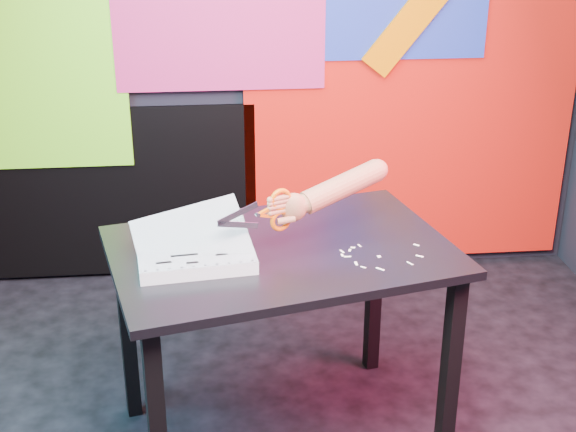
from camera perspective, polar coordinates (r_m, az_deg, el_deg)
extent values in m
cube|color=black|center=(0.90, 14.86, -13.02)|extent=(3.00, 0.01, 2.70)
cube|color=red|center=(3.90, 8.76, 7.81)|extent=(1.60, 0.02, 1.60)
cube|color=#BF2566|center=(3.66, -4.95, 14.99)|extent=(0.95, 0.02, 0.80)
cube|color=#75F021|center=(3.79, -17.21, 10.49)|extent=(0.75, 0.02, 1.00)
cube|color=black|center=(3.94, -11.79, 1.60)|extent=(1.30, 0.02, 0.85)
cube|color=black|center=(2.96, -11.35, -7.94)|extent=(0.06, 0.06, 0.72)
cube|color=black|center=(2.74, 11.45, -10.81)|extent=(0.06, 0.06, 0.72)
cube|color=black|center=(3.19, 6.13, -5.15)|extent=(0.06, 0.06, 0.72)
cube|color=#363637|center=(2.61, -0.48, -2.57)|extent=(1.23, 0.96, 0.03)
cube|color=white|center=(2.52, -6.60, -2.81)|extent=(0.38, 0.30, 0.04)
cube|color=silver|center=(2.51, -6.62, -2.36)|extent=(0.38, 0.30, 0.00)
cube|color=silver|center=(2.51, -6.62, -2.26)|extent=(0.38, 0.29, 0.11)
cube|color=silver|center=(2.51, -6.87, -1.63)|extent=(0.40, 0.27, 0.19)
cylinder|color=black|center=(2.40, -10.10, -3.87)|extent=(0.01, 0.01, 0.00)
cylinder|color=black|center=(2.40, -9.26, -3.80)|extent=(0.01, 0.01, 0.00)
cylinder|color=black|center=(2.40, -8.41, -3.73)|extent=(0.01, 0.01, 0.00)
cylinder|color=black|center=(2.40, -7.57, -3.65)|extent=(0.01, 0.01, 0.00)
cylinder|color=black|center=(2.40, -6.73, -3.58)|extent=(0.01, 0.01, 0.00)
cylinder|color=black|center=(2.41, -5.89, -3.50)|extent=(0.01, 0.01, 0.00)
cylinder|color=black|center=(2.41, -5.05, -3.42)|extent=(0.01, 0.01, 0.00)
cylinder|color=black|center=(2.41, -4.22, -3.35)|extent=(0.01, 0.01, 0.00)
cylinder|color=black|center=(2.42, -3.39, -3.27)|extent=(0.01, 0.01, 0.00)
cylinder|color=black|center=(2.42, -2.56, -3.19)|extent=(0.01, 0.01, 0.00)
cylinder|color=black|center=(2.61, -10.38, -1.54)|extent=(0.01, 0.01, 0.00)
cylinder|color=black|center=(2.61, -9.61, -1.47)|extent=(0.01, 0.01, 0.00)
cylinder|color=black|center=(2.61, -8.84, -1.41)|extent=(0.01, 0.01, 0.00)
cylinder|color=black|center=(2.61, -8.06, -1.34)|extent=(0.01, 0.01, 0.00)
cylinder|color=black|center=(2.62, -7.29, -1.27)|extent=(0.01, 0.01, 0.00)
cylinder|color=black|center=(2.62, -6.52, -1.21)|extent=(0.01, 0.01, 0.00)
cylinder|color=black|center=(2.62, -5.75, -1.14)|extent=(0.01, 0.01, 0.00)
cylinder|color=black|center=(2.63, -4.98, -1.07)|extent=(0.01, 0.01, 0.00)
cylinder|color=black|center=(2.63, -4.22, -1.01)|extent=(0.01, 0.01, 0.00)
cylinder|color=black|center=(2.64, -3.46, -0.94)|extent=(0.01, 0.01, 0.00)
cube|color=black|center=(2.55, -8.61, -2.05)|extent=(0.07, 0.02, 0.00)
cube|color=black|center=(2.54, -6.27, -2.03)|extent=(0.05, 0.02, 0.00)
cube|color=black|center=(2.47, -7.39, -2.77)|extent=(0.08, 0.02, 0.00)
cube|color=black|center=(2.47, -4.75, -2.73)|extent=(0.04, 0.02, 0.00)
cube|color=black|center=(2.44, -8.83, -3.29)|extent=(0.05, 0.02, 0.00)
cube|color=black|center=(2.58, -5.77, -1.54)|extent=(0.06, 0.02, 0.00)
cube|color=black|center=(2.43, -6.82, -3.30)|extent=(0.04, 0.02, 0.00)
cube|color=#ADAFBE|center=(2.45, -3.59, 0.16)|extent=(0.13, 0.06, 0.05)
cube|color=#ADAFBE|center=(2.46, -3.57, -0.62)|extent=(0.13, 0.06, 0.05)
cylinder|color=#ADAFBE|center=(2.48, -2.17, 0.08)|extent=(0.02, 0.02, 0.01)
cube|color=#CE5207|center=(2.50, -1.66, 0.03)|extent=(0.05, 0.03, 0.02)
cube|color=#CE5207|center=(2.49, -1.67, 0.35)|extent=(0.05, 0.03, 0.02)
torus|color=#CE5207|center=(2.51, -0.53, 1.18)|extent=(0.07, 0.04, 0.07)
torus|color=#CE5207|center=(2.53, -0.52, -0.31)|extent=(0.07, 0.04, 0.07)
ellipsoid|color=#A56D46|center=(2.54, 0.40, 0.64)|extent=(0.09, 0.05, 0.10)
cylinder|color=#A56D46|center=(2.52, -0.53, 0.36)|extent=(0.07, 0.04, 0.02)
cylinder|color=#A56D46|center=(2.51, -0.53, 0.71)|extent=(0.07, 0.04, 0.02)
cylinder|color=#A56D46|center=(2.51, -0.53, 1.03)|extent=(0.06, 0.04, 0.02)
cylinder|color=#A56D46|center=(2.50, -0.53, 1.31)|extent=(0.06, 0.04, 0.02)
cylinder|color=#A56D46|center=(2.53, -0.12, -0.30)|extent=(0.06, 0.03, 0.03)
cylinder|color=#A56D46|center=(2.56, 1.28, 0.91)|extent=(0.07, 0.08, 0.06)
cylinder|color=#A56D46|center=(2.62, 3.88, 2.12)|extent=(0.30, 0.19, 0.14)
sphere|color=#A56D46|center=(2.68, 6.37, 3.28)|extent=(0.07, 0.07, 0.07)
cube|color=white|center=(2.59, 4.42, -2.44)|extent=(0.01, 0.02, 0.00)
cube|color=white|center=(2.48, 6.57, -3.76)|extent=(0.03, 0.02, 0.00)
cube|color=white|center=(2.55, 4.26, -2.90)|extent=(0.02, 0.01, 0.00)
cube|color=white|center=(2.49, 5.38, -3.64)|extent=(0.02, 0.02, 0.00)
cube|color=white|center=(2.63, 5.11, -2.10)|extent=(0.01, 0.02, 0.00)
cube|color=white|center=(2.58, 9.35, -2.83)|extent=(0.03, 0.02, 0.00)
cube|color=white|center=(2.61, 4.64, -2.25)|extent=(0.02, 0.01, 0.00)
cube|color=white|center=(2.51, 4.86, -3.38)|extent=(0.01, 0.02, 0.00)
cube|color=white|center=(2.56, 6.44, -2.89)|extent=(0.01, 0.02, 0.00)
cube|color=white|center=(2.58, 3.86, -2.53)|extent=(0.01, 0.02, 0.00)
cube|color=white|center=(2.65, 9.11, -2.04)|extent=(0.02, 0.02, 0.00)
cube|color=white|center=(2.56, 3.88, -2.80)|extent=(0.01, 0.02, 0.00)
cube|color=white|center=(2.53, 8.67, -3.34)|extent=(0.02, 0.03, 0.00)
cube|color=white|center=(2.56, 6.56, -2.86)|extent=(0.01, 0.01, 0.00)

